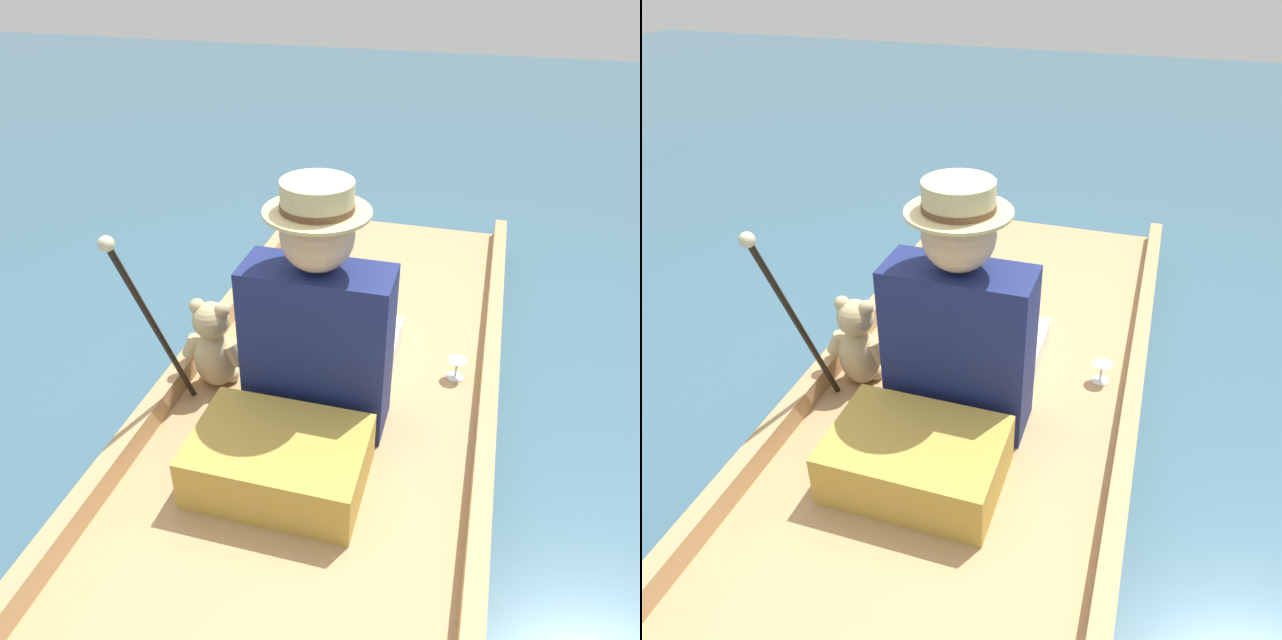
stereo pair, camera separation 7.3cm
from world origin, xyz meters
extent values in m
plane|color=#385B70|center=(0.00, 0.00, 0.00)|extent=(16.00, 16.00, 0.00)
cube|color=tan|center=(0.00, 0.00, 0.07)|extent=(1.18, 3.12, 0.14)
cube|color=tan|center=(-0.56, 0.00, 0.19)|extent=(0.06, 3.12, 0.09)
cube|color=tan|center=(0.56, 0.00, 0.19)|extent=(0.06, 3.12, 0.09)
cube|color=#B7933D|center=(-0.05, -0.48, 0.23)|extent=(0.53, 0.37, 0.18)
cube|color=white|center=(-0.02, 0.18, 0.20)|extent=(0.43, 0.44, 0.11)
cube|color=navy|center=(-0.02, -0.15, 0.43)|extent=(0.48, 0.21, 0.58)
cube|color=beige|center=(-0.02, -0.04, 0.48)|extent=(0.04, 0.01, 0.32)
cube|color=white|center=(-0.15, -0.04, 0.51)|extent=(0.02, 0.01, 0.35)
cube|color=white|center=(0.12, -0.04, 0.51)|extent=(0.02, 0.01, 0.35)
sphere|color=tan|center=(-0.02, -0.15, 0.84)|extent=(0.23, 0.23, 0.23)
cylinder|color=#CCB77F|center=(-0.02, -0.15, 0.91)|extent=(0.32, 0.32, 0.01)
cylinder|color=#CCB77F|center=(-0.02, -0.15, 0.96)|extent=(0.22, 0.22, 0.09)
cylinder|color=brown|center=(-0.02, -0.15, 0.93)|extent=(0.22, 0.22, 0.02)
ellipsoid|color=tan|center=(-0.43, -0.08, 0.26)|extent=(0.16, 0.13, 0.23)
sphere|color=tan|center=(-0.43, -0.08, 0.43)|extent=(0.13, 0.13, 0.13)
sphere|color=tan|center=(-0.43, -0.02, 0.42)|extent=(0.05, 0.05, 0.05)
sphere|color=tan|center=(-0.47, -0.08, 0.48)|extent=(0.06, 0.06, 0.06)
sphere|color=tan|center=(-0.38, -0.08, 0.48)|extent=(0.06, 0.06, 0.06)
cylinder|color=tan|center=(-0.51, -0.08, 0.30)|extent=(0.09, 0.06, 0.10)
cylinder|color=tan|center=(-0.34, -0.08, 0.30)|extent=(0.09, 0.06, 0.10)
sphere|color=tan|center=(-0.47, -0.05, 0.17)|extent=(0.07, 0.07, 0.07)
sphere|color=tan|center=(-0.39, -0.05, 0.17)|extent=(0.07, 0.07, 0.07)
cylinder|color=silver|center=(0.44, 0.20, 0.15)|extent=(0.07, 0.07, 0.01)
cylinder|color=silver|center=(0.44, 0.20, 0.17)|extent=(0.01, 0.01, 0.04)
cone|color=silver|center=(0.44, 0.20, 0.21)|extent=(0.07, 0.07, 0.03)
cylinder|color=black|center=(-0.49, -0.33, 0.53)|extent=(0.02, 0.35, 0.78)
sphere|color=beige|center=(-0.49, -0.49, 0.91)|extent=(0.04, 0.04, 0.04)
camera|label=1|loc=(0.43, -1.76, 1.62)|focal=35.00mm
camera|label=2|loc=(0.50, -1.74, 1.62)|focal=35.00mm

